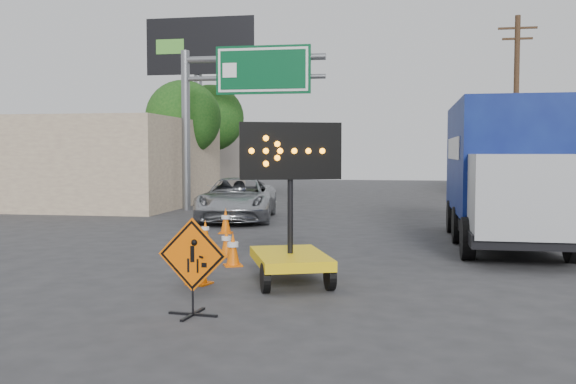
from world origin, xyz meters
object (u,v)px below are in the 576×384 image
(construction_sign, at_px, (192,264))
(box_truck, at_px, (503,180))
(arrow_board, at_px, (290,248))
(pickup_truck, at_px, (238,199))

(construction_sign, distance_m, box_truck, 10.50)
(construction_sign, distance_m, arrow_board, 2.83)
(box_truck, bearing_deg, construction_sign, -123.21)
(construction_sign, height_order, arrow_board, arrow_board)
(arrow_board, xyz_separation_m, box_truck, (4.76, 6.06, 1.06))
(construction_sign, xyz_separation_m, box_truck, (5.82, 8.68, 0.95))
(box_truck, bearing_deg, pickup_truck, 151.05)
(construction_sign, relative_size, box_truck, 0.18)
(pickup_truck, height_order, box_truck, box_truck)
(arrow_board, bearing_deg, box_truck, 31.66)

